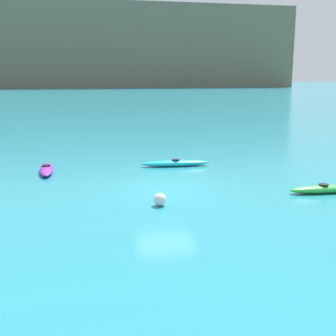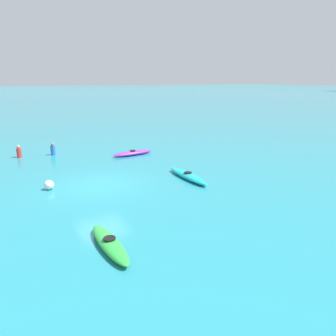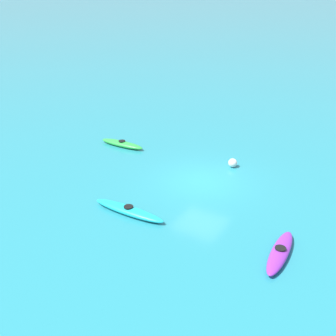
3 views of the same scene
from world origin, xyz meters
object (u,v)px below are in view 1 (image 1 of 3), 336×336
kayak_purple (47,169)px  buoy_white (160,199)px  kayak_cyan (176,163)px  kayak_green (323,189)px

kayak_purple → buoy_white: (4.70, -6.52, 0.08)m
kayak_cyan → buoy_white: 7.15m
kayak_green → buoy_white: buoy_white is taller
kayak_purple → kayak_cyan: same height
buoy_white → kayak_cyan: bearing=74.6°
buoy_white → kayak_green: bearing=5.3°
kayak_green → kayak_cyan: size_ratio=0.81×
kayak_purple → kayak_green: 12.98m
kayak_purple → kayak_green: size_ratio=1.05×
kayak_purple → kayak_green: bearing=-27.0°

